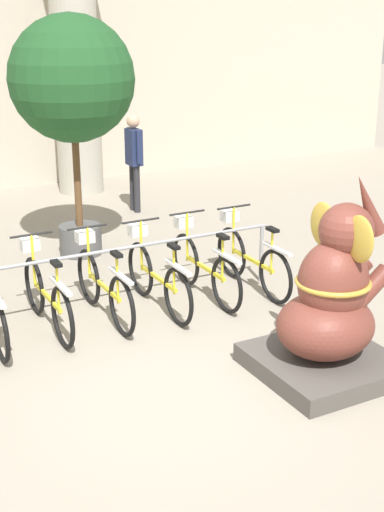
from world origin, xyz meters
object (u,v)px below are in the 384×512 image
(bicycle_7, at_px, (251,258))
(person_pedestrian, at_px, (134,154))
(elephant_statue, at_px, (330,309))
(bicycle_4, at_px, (103,284))
(bicycle_6, at_px, (204,266))
(bicycle_3, at_px, (46,294))
(potted_tree, at_px, (72,84))
(bicycle_5, at_px, (157,276))

(bicycle_7, height_order, person_pedestrian, person_pedestrian)
(elephant_statue, height_order, person_pedestrian, elephant_statue)
(bicycle_4, bearing_deg, bicycle_7, -1.33)
(elephant_statue, xyz_separation_m, person_pedestrian, (0.72, 6.18, 0.34))
(bicycle_6, relative_size, bicycle_7, 1.00)
(bicycle_7, bearing_deg, bicycle_3, 178.50)
(bicycle_3, bearing_deg, person_pedestrian, 54.54)
(bicycle_3, relative_size, bicycle_7, 1.00)
(bicycle_7, relative_size, potted_tree, 0.51)
(bicycle_7, distance_m, elephant_statue, 2.26)
(person_pedestrian, height_order, potted_tree, potted_tree)
(bicycle_6, height_order, potted_tree, potted_tree)
(bicycle_4, height_order, bicycle_6, same)
(bicycle_5, distance_m, person_pedestrian, 4.32)
(bicycle_4, bearing_deg, person_pedestrian, 61.46)
(bicycle_6, bearing_deg, bicycle_5, -175.75)
(bicycle_4, distance_m, bicycle_6, 1.30)
(elephant_statue, bearing_deg, bicycle_3, 132.67)
(bicycle_5, bearing_deg, bicycle_7, 0.24)
(bicycle_7, distance_m, potted_tree, 3.34)
(bicycle_5, bearing_deg, person_pedestrian, 69.46)
(bicycle_5, relative_size, bicycle_6, 1.00)
(bicycle_4, bearing_deg, elephant_statue, -57.39)
(bicycle_5, height_order, person_pedestrian, person_pedestrian)
(bicycle_4, distance_m, bicycle_5, 0.65)
(bicycle_4, xyz_separation_m, bicycle_5, (0.65, -0.05, 0.00))
(elephant_statue, distance_m, potted_tree, 4.87)
(bicycle_5, bearing_deg, potted_tree, 92.89)
(bicycle_3, distance_m, bicycle_4, 0.65)
(bicycle_7, xyz_separation_m, elephant_statue, (-0.52, -2.18, 0.26))
(bicycle_4, relative_size, elephant_statue, 0.86)
(person_pedestrian, relative_size, potted_tree, 0.50)
(bicycle_3, height_order, bicycle_4, same)
(bicycle_4, relative_size, bicycle_5, 1.00)
(bicycle_5, bearing_deg, bicycle_3, 176.76)
(bicycle_4, xyz_separation_m, person_pedestrian, (2.15, 3.96, 0.60))
(person_pedestrian, bearing_deg, bicycle_7, -92.89)
(bicycle_3, xyz_separation_m, bicycle_7, (2.60, -0.07, 0.00))
(bicycle_7, bearing_deg, potted_tree, 121.77)
(bicycle_7, bearing_deg, bicycle_5, -179.76)
(bicycle_5, relative_size, bicycle_7, 1.00)
(bicycle_3, height_order, potted_tree, potted_tree)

